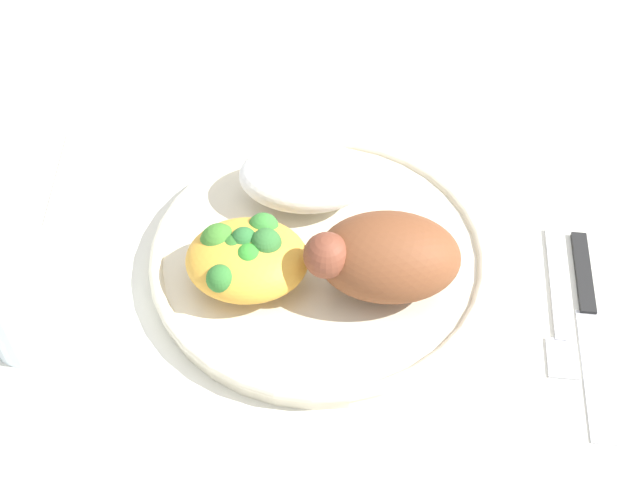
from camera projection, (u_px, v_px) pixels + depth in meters
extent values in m
plane|color=silver|center=(320.00, 265.00, 0.66)|extent=(2.00, 2.00, 0.00)
cylinder|color=beige|center=(320.00, 259.00, 0.65)|extent=(0.26, 0.26, 0.02)
torus|color=beige|center=(320.00, 253.00, 0.65)|extent=(0.26, 0.26, 0.01)
ellipsoid|color=brown|center=(389.00, 257.00, 0.60)|extent=(0.10, 0.07, 0.06)
sphere|color=brown|center=(327.00, 255.00, 0.58)|extent=(0.03, 0.03, 0.03)
ellipsoid|color=white|center=(305.00, 176.00, 0.67)|extent=(0.11, 0.07, 0.04)
ellipsoid|color=gold|center=(247.00, 260.00, 0.61)|extent=(0.09, 0.08, 0.04)
sphere|color=#367E30|center=(263.00, 228.00, 0.62)|extent=(0.02, 0.02, 0.02)
sphere|color=#318D2A|center=(249.00, 257.00, 0.60)|extent=(0.02, 0.02, 0.02)
sphere|color=#306F27|center=(235.00, 248.00, 0.60)|extent=(0.02, 0.02, 0.02)
sphere|color=#316E30|center=(266.00, 244.00, 0.60)|extent=(0.02, 0.02, 0.02)
sphere|color=#3E7B2A|center=(219.00, 242.00, 0.61)|extent=(0.03, 0.03, 0.03)
sphere|color=#2C6B30|center=(244.00, 240.00, 0.60)|extent=(0.02, 0.02, 0.02)
sphere|color=#2F6F2C|center=(221.00, 279.00, 0.59)|extent=(0.02, 0.02, 0.02)
cube|color=#B2B2B7|center=(555.00, 281.00, 0.64)|extent=(0.02, 0.11, 0.01)
cube|color=#B2B2B7|center=(563.00, 358.00, 0.60)|extent=(0.02, 0.04, 0.00)
cube|color=black|center=(583.00, 268.00, 0.65)|extent=(0.02, 0.08, 0.01)
cube|color=#B2B2B7|center=(596.00, 373.00, 0.59)|extent=(0.03, 0.11, 0.00)
cylinder|color=silver|center=(18.00, 300.00, 0.58)|extent=(0.06, 0.06, 0.09)
cube|color=white|center=(103.00, 176.00, 0.72)|extent=(0.09, 0.12, 0.00)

